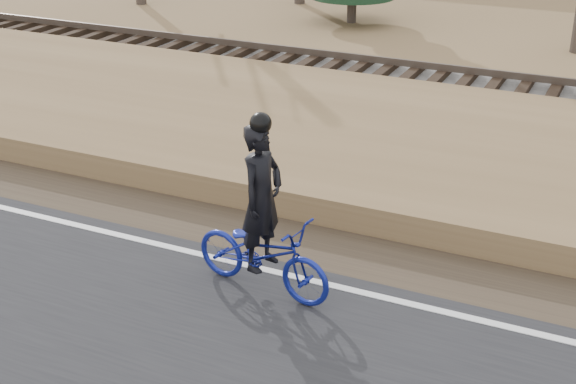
% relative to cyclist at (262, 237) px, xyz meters
% --- Properties ---
extents(ground, '(120.00, 120.00, 0.00)m').
position_rel_cyclist_xyz_m(ground, '(3.46, 0.24, -0.80)').
color(ground, olive).
rests_on(ground, ground).
extents(edge_line, '(120.00, 0.12, 0.01)m').
position_rel_cyclist_xyz_m(edge_line, '(3.46, 0.44, -0.74)').
color(edge_line, silver).
rests_on(edge_line, road).
extents(shoulder, '(120.00, 1.60, 0.04)m').
position_rel_cyclist_xyz_m(shoulder, '(3.46, 1.44, -0.78)').
color(shoulder, '#473A2B').
rests_on(shoulder, ground).
extents(cyclist, '(2.00, 0.94, 2.34)m').
position_rel_cyclist_xyz_m(cyclist, '(0.00, 0.00, 0.00)').
color(cyclist, navy).
rests_on(cyclist, road).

